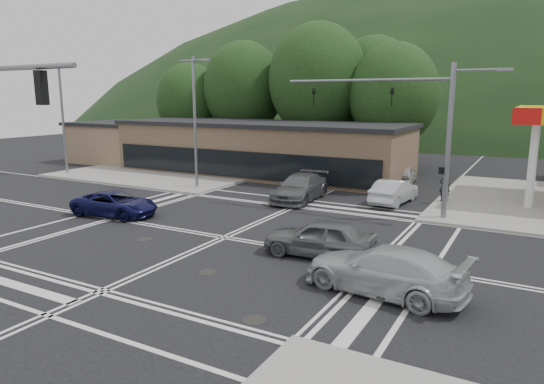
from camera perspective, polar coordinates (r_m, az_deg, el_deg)
The scene contains 20 objects.
ground at distance 22.39m, azimuth -5.63°, elevation -5.35°, with size 120.00×120.00×0.00m, color black.
sidewalk_nw at distance 42.97m, azimuth -10.80°, elevation 2.60°, with size 16.00×16.00×0.15m, color gray.
commercial_row at distance 40.35m, azimuth -1.36°, elevation 5.00°, with size 24.00×8.00×4.00m, color brown.
commercial_nw at distance 50.34m, azimuth -17.36°, elevation 5.51°, with size 8.00×7.00×3.60m, color #846B4F.
hill_north at distance 108.51m, azimuth 22.61°, elevation 7.00°, with size 252.00×126.00×140.00m, color black.
tree_n_a at distance 49.22m, azimuth -3.35°, elevation 12.10°, with size 8.00×8.00×11.75m.
tree_n_b at distance 45.47m, azimuth 5.42°, elevation 12.97°, with size 9.00×9.00×12.98m.
tree_n_c at distance 43.12m, azimuth 14.10°, elevation 11.05°, with size 7.60×7.60×10.87m.
tree_n_d at distance 51.87m, azimuth -9.64°, elevation 10.48°, with size 6.80×6.80×9.76m.
tree_n_e at distance 47.81m, azimuth 11.88°, elevation 11.91°, with size 8.40×8.40×11.98m.
streetlight_nw at distance 33.75m, azimuth -8.99°, elevation 8.85°, with size 2.50×0.25×9.00m.
streetlight_w at distance 43.36m, azimuth -23.39°, elevation 8.57°, with size 2.50×0.25×9.00m.
signal_mast_ne at distance 26.40m, azimuth 17.50°, elevation 7.91°, with size 11.65×0.30×8.00m.
car_blue_west at distance 27.49m, azimuth -17.99°, elevation -1.31°, with size 2.18×4.73×1.32m, color #0E0F3F.
car_grey_center at distance 19.64m, azimuth 5.67°, elevation -5.36°, with size 1.83×4.55×1.55m, color #5A5D5F.
car_silver_east at distance 16.44m, azimuth 13.04°, elevation -8.92°, with size 2.19×5.38×1.56m, color #B1B5B9.
car_queue_a at distance 30.03m, azimuth 14.15°, elevation 0.07°, with size 1.56×4.46×1.47m, color #B0B4B8.
car_queue_b at distance 37.10m, azimuth 15.24°, elevation 2.00°, with size 1.59×3.96×1.35m, color #B5B5B1.
car_northbound at distance 30.04m, azimuth 3.31°, elevation 0.52°, with size 2.23×5.49×1.59m, color #535457.
pedestrian at distance 30.84m, azimuth 19.65°, elevation 0.64°, with size 0.66×0.43×1.80m, color black.
Camera 1 is at (12.25, -17.62, 6.36)m, focal length 32.00 mm.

